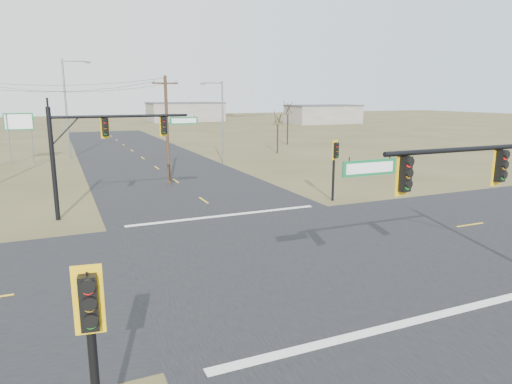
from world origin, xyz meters
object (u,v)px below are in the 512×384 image
mast_arm_far (108,137)px  pedestal_signal_sw (91,323)px  pedestal_signal_ne (335,156)px  highway_sign (19,128)px  streetlight_a (221,118)px  bare_tree_c (278,118)px  bare_tree_d (288,107)px  streetlight_c (68,104)px  utility_pole_near (167,129)px  mast_arm_near (498,179)px

mast_arm_far → pedestal_signal_sw: bearing=-121.3°
pedestal_signal_ne → mast_arm_far: bearing=147.1°
highway_sign → streetlight_a: bearing=-18.7°
bare_tree_c → bare_tree_d: size_ratio=0.83×
streetlight_c → utility_pole_near: bearing=-86.5°
streetlight_c → bare_tree_c: 24.72m
pedestal_signal_sw → bare_tree_d: (31.32, 52.22, 2.36)m
pedestal_signal_sw → pedestal_signal_ne: bearing=54.8°
utility_pole_near → bare_tree_d: (23.37, 23.82, 0.90)m
utility_pole_near → highway_sign: bearing=123.8°
highway_sign → streetlight_a: size_ratio=0.62×
mast_arm_near → bare_tree_c: bearing=62.0°
pedestal_signal_ne → bare_tree_c: bearing=48.4°
highway_sign → mast_arm_near: bearing=-64.2°
utility_pole_near → bare_tree_d: bearing=45.5°
mast_arm_near → streetlight_a: bearing=74.3°
pedestal_signal_ne → utility_pole_near: size_ratio=0.49×
mast_arm_near → pedestal_signal_sw: bearing=177.9°
mast_arm_far → streetlight_c: streetlight_c is taller
mast_arm_far → utility_pole_near: 9.79m
mast_arm_far → highway_sign: size_ratio=1.63×
highway_sign → mast_arm_far: bearing=-71.4°
highway_sign → bare_tree_c: (29.20, -2.26, 0.53)m
highway_sign → streetlight_a: 21.27m
mast_arm_near → highway_sign: size_ratio=1.91×
utility_pole_near → bare_tree_d: utility_pole_near is taller
mast_arm_far → bare_tree_c: mast_arm_far is taller
mast_arm_near → streetlight_c: (-11.76, 46.42, 1.78)m
bare_tree_d → bare_tree_c: bearing=-124.5°
highway_sign → bare_tree_c: bearing=0.4°
mast_arm_near → utility_pole_near: bearing=89.6°
mast_arm_far → pedestal_signal_ne: 14.82m
streetlight_a → streetlight_c: 18.28m
utility_pole_near → bare_tree_c: utility_pole_near is taller
streetlight_c → bare_tree_c: size_ratio=1.99×
mast_arm_near → pedestal_signal_sw: (-13.02, -2.12, -1.39)m
pedestal_signal_ne → streetlight_a: (-1.36, 19.54, 1.73)m
mast_arm_far → streetlight_c: bearing=68.3°
pedestal_signal_ne → highway_sign: highway_sign is taller
mast_arm_far → streetlight_c: size_ratio=0.79×
mast_arm_near → streetlight_a: size_ratio=1.19×
utility_pole_near → pedestal_signal_sw: bearing=-105.6°
streetlight_a → pedestal_signal_sw: bearing=-114.6°
streetlight_a → bare_tree_c: 11.57m
pedestal_signal_ne → pedestal_signal_sw: (-17.06, -17.86, -0.01)m
mast_arm_near → highway_sign: (-16.80, 43.79, -0.63)m
bare_tree_c → utility_pole_near: bearing=-138.9°
mast_arm_far → pedestal_signal_sw: mast_arm_far is taller
pedestal_signal_sw → bare_tree_d: size_ratio=0.62×
utility_pole_near → streetlight_c: bearing=108.4°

